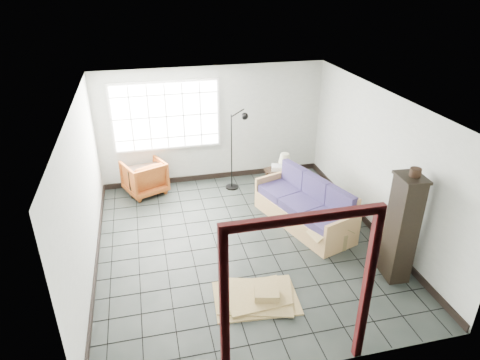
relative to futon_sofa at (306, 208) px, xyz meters
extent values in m
plane|color=black|center=(-1.35, -0.39, -0.34)|extent=(5.50, 5.50, 0.00)
cube|color=#A9AEA7|center=(-1.35, 2.36, 0.96)|extent=(5.00, 0.02, 2.60)
cube|color=#A9AEA7|center=(-1.35, -3.14, 0.96)|extent=(5.00, 0.02, 2.60)
cube|color=#A9AEA7|center=(-3.85, -0.39, 0.96)|extent=(0.02, 5.50, 2.60)
cube|color=#A9AEA7|center=(1.15, -0.39, 0.96)|extent=(0.02, 5.50, 2.60)
cube|color=white|center=(-1.35, -0.39, 2.26)|extent=(5.00, 5.50, 0.02)
cube|color=black|center=(-1.35, 2.34, -0.28)|extent=(4.95, 0.03, 0.12)
cube|color=black|center=(-3.83, -0.39, -0.28)|extent=(0.03, 5.45, 0.12)
cube|color=black|center=(1.13, -0.39, -0.28)|extent=(0.03, 5.45, 0.12)
cube|color=silver|center=(-2.35, 2.32, 1.26)|extent=(2.32, 0.06, 1.52)
cube|color=white|center=(-2.35, 2.28, 1.26)|extent=(2.20, 0.02, 1.40)
cube|color=#3C0D0F|center=(-2.20, -3.09, 0.71)|extent=(0.10, 0.08, 2.10)
cube|color=#3C0D0F|center=(-0.50, -3.09, 0.71)|extent=(0.10, 0.08, 2.10)
cube|color=#3C0D0F|center=(-1.35, -3.09, 1.81)|extent=(1.80, 0.08, 0.10)
cube|color=tan|center=(-0.06, -0.02, -0.16)|extent=(1.39, 2.15, 0.36)
cube|color=tan|center=(0.26, -1.00, -0.02)|extent=(0.78, 0.31, 0.64)
cube|color=tan|center=(-0.39, 0.96, -0.02)|extent=(0.78, 0.31, 0.64)
cube|color=tan|center=(0.28, 0.09, 0.21)|extent=(0.70, 1.92, 0.70)
cube|color=#1F183D|center=(0.13, -0.65, 0.10)|extent=(0.88, 0.83, 0.16)
cube|color=#1F183D|center=(0.40, -0.56, 0.34)|extent=(0.33, 0.65, 0.52)
cube|color=#1F183D|center=(-0.08, -0.03, 0.10)|extent=(0.88, 0.83, 0.16)
cube|color=#1F183D|center=(0.19, 0.06, 0.34)|extent=(0.33, 0.65, 0.52)
cube|color=#1F183D|center=(-0.29, 0.60, 0.10)|extent=(0.88, 0.83, 0.16)
cube|color=#1F183D|center=(-0.01, 0.69, 0.34)|extent=(0.33, 0.65, 0.52)
imported|color=maroon|center=(-2.94, 2.01, 0.07)|extent=(1.02, 0.99, 0.82)
cube|color=black|center=(-0.10, 1.31, 0.18)|extent=(0.61, 0.61, 0.06)
cube|color=black|center=(-0.24, 1.07, -0.09)|extent=(0.06, 0.06, 0.50)
cube|color=black|center=(0.15, 1.16, -0.09)|extent=(0.06, 0.06, 0.50)
cube|color=black|center=(-0.34, 1.46, -0.09)|extent=(0.06, 0.06, 0.50)
cube|color=black|center=(0.05, 1.55, -0.09)|extent=(0.06, 0.06, 0.50)
cylinder|color=black|center=(-0.03, 1.23, 0.28)|extent=(0.13, 0.13, 0.14)
cylinder|color=black|center=(-0.03, 1.23, 0.40)|extent=(0.03, 0.03, 0.10)
cone|color=beige|center=(-0.03, 1.23, 0.51)|extent=(0.33, 0.33, 0.20)
cube|color=silver|center=(-0.14, 1.31, 0.26)|extent=(0.33, 0.29, 0.10)
cylinder|color=black|center=(-0.28, 1.35, 0.26)|extent=(0.04, 0.06, 0.06)
cylinder|color=black|center=(-1.06, 1.78, -0.32)|extent=(0.32, 0.32, 0.03)
cylinder|color=black|center=(-1.06, 1.78, 0.52)|extent=(0.03, 0.03, 1.68)
cylinder|color=black|center=(-0.92, 1.75, 1.40)|extent=(0.28, 0.07, 0.15)
sphere|color=black|center=(-0.78, 1.71, 1.33)|extent=(0.17, 0.17, 0.15)
cube|color=black|center=(-2.89, 2.00, -0.03)|extent=(0.85, 0.46, 0.62)
cube|color=black|center=(-2.89, 2.00, -0.02)|extent=(0.79, 0.40, 0.03)
cube|color=black|center=(0.80, -1.79, 0.53)|extent=(0.36, 0.46, 1.75)
cube|color=black|center=(0.80, -1.79, 1.41)|extent=(0.40, 0.51, 0.04)
cylinder|color=black|center=(0.83, -1.80, 1.49)|extent=(0.21, 0.21, 0.12)
cube|color=olive|center=(0.11, -0.85, -0.33)|extent=(0.52, 0.44, 0.02)
cube|color=black|center=(-0.11, -0.89, -0.18)|extent=(0.08, 0.37, 0.31)
cube|color=olive|center=(0.34, -0.82, -0.18)|extent=(0.08, 0.37, 0.31)
cube|color=olive|center=(0.14, -1.04, -0.18)|extent=(0.46, 0.09, 0.31)
cube|color=olive|center=(0.08, -0.67, -0.18)|extent=(0.46, 0.09, 0.31)
cube|color=olive|center=(-0.18, -0.90, 0.03)|extent=(0.23, 0.39, 0.13)
cube|color=olive|center=(0.40, -0.80, 0.03)|extent=(0.23, 0.39, 0.13)
cube|color=olive|center=(-1.48, -1.81, -0.33)|extent=(1.30, 0.98, 0.03)
cube|color=olive|center=(-1.48, -1.81, -0.30)|extent=(1.26, 1.07, 0.03)
cube|color=olive|center=(-1.48, -1.81, -0.28)|extent=(0.97, 0.73, 0.03)
cube|color=olive|center=(-1.34, -1.88, -0.21)|extent=(0.42, 0.37, 0.10)
camera|label=1|loc=(-2.85, -6.53, 4.08)|focal=32.00mm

